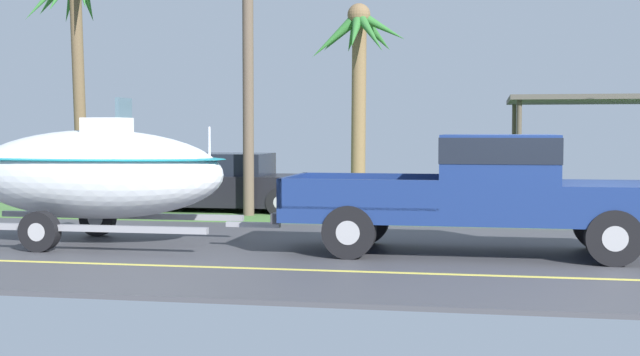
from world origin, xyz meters
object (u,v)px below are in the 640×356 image
(palm_tree_near_right, at_px, (358,54))
(pickup_truck_towing, at_px, (496,188))
(parked_sedan_near, at_px, (221,184))
(boat_on_trailer, at_px, (94,173))
(utility_pole, at_px, (248,42))
(palm_tree_mid, at_px, (76,8))

(palm_tree_near_right, bearing_deg, pickup_truck_towing, -72.32)
(parked_sedan_near, bearing_deg, boat_on_trailer, -94.07)
(pickup_truck_towing, height_order, utility_pole, utility_pole)
(palm_tree_near_right, relative_size, palm_tree_mid, 0.88)
(pickup_truck_towing, xyz_separation_m, palm_tree_mid, (-10.68, 7.64, 4.06))
(boat_on_trailer, relative_size, parked_sedan_near, 1.25)
(boat_on_trailer, distance_m, palm_tree_mid, 9.49)
(boat_on_trailer, xyz_separation_m, palm_tree_near_right, (2.64, 12.53, 3.01))
(palm_tree_near_right, height_order, utility_pole, utility_pole)
(parked_sedan_near, relative_size, palm_tree_mid, 0.71)
(palm_tree_near_right, bearing_deg, utility_pole, -99.25)
(parked_sedan_near, distance_m, utility_pole, 3.47)
(palm_tree_mid, bearing_deg, utility_pole, -28.24)
(pickup_truck_towing, distance_m, utility_pole, 7.61)
(utility_pole, bearing_deg, palm_tree_near_right, 80.75)
(boat_on_trailer, relative_size, utility_pole, 0.78)
(boat_on_trailer, bearing_deg, palm_tree_mid, 117.89)
(pickup_truck_towing, distance_m, parked_sedan_near, 8.54)
(boat_on_trailer, height_order, utility_pole, utility_pole)
(boat_on_trailer, bearing_deg, parked_sedan_near, 85.93)
(pickup_truck_towing, xyz_separation_m, utility_pole, (-5.26, 4.73, 2.79))
(parked_sedan_near, distance_m, palm_tree_near_right, 7.89)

